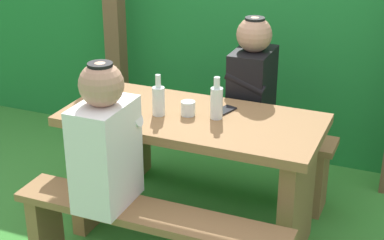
% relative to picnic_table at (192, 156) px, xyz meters
% --- Properties ---
extents(ground_plane, '(12.00, 12.00, 0.00)m').
position_rel_picnic_table_xyz_m(ground_plane, '(0.00, 0.00, -0.51)').
color(ground_plane, '#3B8C34').
extents(hedge_backdrop, '(6.40, 1.03, 1.64)m').
position_rel_picnic_table_xyz_m(hedge_backdrop, '(0.00, 1.71, 0.31)').
color(hedge_backdrop, '#1F7F33').
rests_on(hedge_backdrop, ground_plane).
extents(pergola_post_left, '(0.12, 0.12, 2.14)m').
position_rel_picnic_table_xyz_m(pergola_post_left, '(-1.01, 0.97, 0.56)').
color(pergola_post_left, brown).
rests_on(pergola_post_left, ground_plane).
extents(picnic_table, '(1.40, 0.64, 0.75)m').
position_rel_picnic_table_xyz_m(picnic_table, '(0.00, 0.00, 0.00)').
color(picnic_table, olive).
rests_on(picnic_table, ground_plane).
extents(bench_near, '(1.40, 0.24, 0.47)m').
position_rel_picnic_table_xyz_m(bench_near, '(0.00, -0.54, -0.18)').
color(bench_near, olive).
rests_on(bench_near, ground_plane).
extents(bench_far, '(1.40, 0.24, 0.47)m').
position_rel_picnic_table_xyz_m(bench_far, '(0.00, 0.54, -0.18)').
color(bench_far, olive).
rests_on(bench_far, ground_plane).
extents(person_white_shirt, '(0.25, 0.35, 0.72)m').
position_rel_picnic_table_xyz_m(person_white_shirt, '(-0.22, -0.54, 0.29)').
color(person_white_shirt, white).
rests_on(person_white_shirt, bench_near).
extents(person_black_coat, '(0.25, 0.35, 0.72)m').
position_rel_picnic_table_xyz_m(person_black_coat, '(0.17, 0.54, 0.29)').
color(person_black_coat, black).
rests_on(person_black_coat, bench_far).
extents(drinking_glass, '(0.08, 0.08, 0.08)m').
position_rel_picnic_table_xyz_m(drinking_glass, '(-0.02, 0.00, 0.28)').
color(drinking_glass, silver).
rests_on(drinking_glass, picnic_table).
extents(bottle_left, '(0.07, 0.07, 0.23)m').
position_rel_picnic_table_xyz_m(bottle_left, '(0.13, 0.02, 0.34)').
color(bottle_left, silver).
rests_on(bottle_left, picnic_table).
extents(bottle_right, '(0.07, 0.07, 0.23)m').
position_rel_picnic_table_xyz_m(bottle_right, '(-0.17, -0.06, 0.33)').
color(bottle_right, silver).
rests_on(bottle_right, picnic_table).
extents(cell_phone, '(0.11, 0.15, 0.01)m').
position_rel_picnic_table_xyz_m(cell_phone, '(0.14, 0.12, 0.25)').
color(cell_phone, black).
rests_on(cell_phone, picnic_table).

